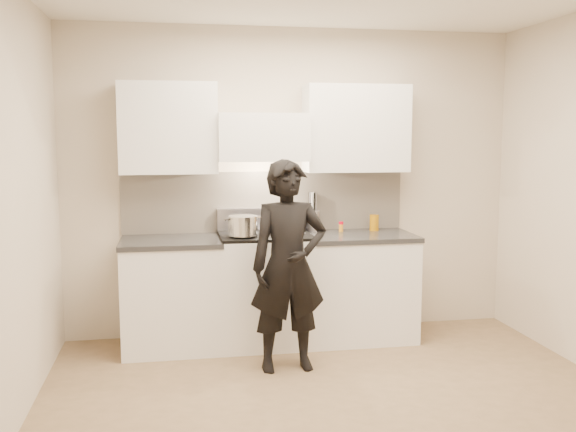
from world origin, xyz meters
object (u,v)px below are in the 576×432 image
Objects in this scene: wok at (285,219)px; utensil_crock at (312,219)px; person at (289,266)px; stove at (265,288)px; counter_right at (359,286)px.

utensil_crock is (0.26, 0.10, -0.02)m from wok.
wok is 1.14× the size of utensil_crock.
person reaches higher than utensil_crock.
stove is 1.04× the size of counter_right.
counter_right is 0.87m from wok.
person reaches higher than stove.
person is at bearing -112.99° from utensil_crock.
utensil_crock reaches higher than stove.
wok is at bearing 167.09° from counter_right.
utensil_crock is at bearing 63.97° from person.
wok is at bearing -159.59° from utensil_crock.
wok reaches higher than stove.
person is (-0.38, -0.89, -0.23)m from utensil_crock.
utensil_crock is (0.46, 0.24, 0.55)m from stove.
stove is 0.76m from utensil_crock.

